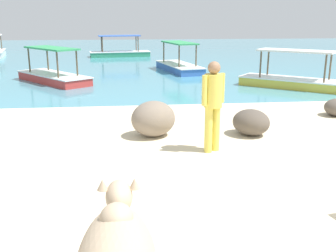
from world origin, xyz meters
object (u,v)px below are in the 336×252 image
person_standing (213,100)px  boat_green (120,52)px  boat_red (53,75)px  boat_yellow (294,80)px  boat_blue (179,65)px

person_standing → boat_green: person_standing is taller
person_standing → boat_red: person_standing is taller
boat_yellow → boat_red: size_ratio=0.99×
boat_blue → boat_green: same height
boat_blue → boat_red: size_ratio=1.06×
boat_red → boat_yellow: bearing=-142.0°
person_standing → boat_blue: person_standing is taller
boat_green → boat_yellow: bearing=-70.1°
boat_blue → person_standing: bearing=-16.5°
person_standing → boat_green: 18.25m
boat_green → boat_red: bearing=-111.3°
person_standing → boat_red: (-4.22, 8.45, -0.70)m
boat_blue → boat_yellow: bearing=23.7°
boat_blue → boat_red: (-5.12, -2.62, 0.00)m
boat_blue → boat_green: 7.58m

